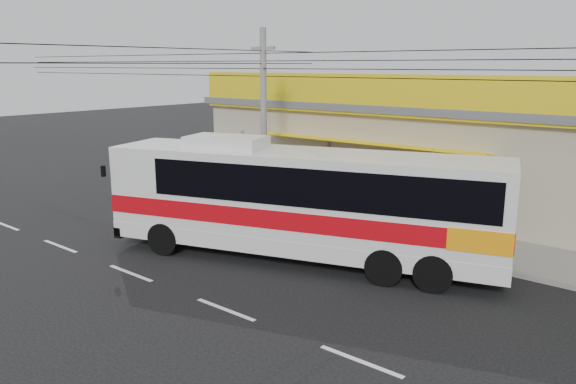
# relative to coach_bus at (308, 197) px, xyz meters

# --- Properties ---
(ground) EXTENTS (120.00, 120.00, 0.00)m
(ground) POSITION_rel_coach_bus_xyz_m (0.65, -1.74, -2.04)
(ground) COLOR black
(ground) RESTS_ON ground
(sidewalk) EXTENTS (30.00, 3.20, 0.15)m
(sidewalk) POSITION_rel_coach_bus_xyz_m (0.65, 4.26, -1.97)
(sidewalk) COLOR slate
(sidewalk) RESTS_ON ground
(lane_markings) EXTENTS (50.00, 0.12, 0.01)m
(lane_markings) POSITION_rel_coach_bus_xyz_m (0.65, -4.24, -2.04)
(lane_markings) COLOR silver
(lane_markings) RESTS_ON ground
(storefront_building) EXTENTS (22.60, 9.20, 5.70)m
(storefront_building) POSITION_rel_coach_bus_xyz_m (0.65, 9.80, 0.26)
(storefront_building) COLOR #AAA189
(storefront_building) RESTS_ON ground
(coach_bus) EXTENTS (12.59, 6.32, 3.82)m
(coach_bus) POSITION_rel_coach_bus_xyz_m (0.00, 0.00, 0.00)
(coach_bus) COLOR silver
(coach_bus) RESTS_ON ground
(motorbike_red) EXTENTS (2.26, 1.44, 1.12)m
(motorbike_red) POSITION_rel_coach_bus_xyz_m (-11.59, 3.23, -1.33)
(motorbike_red) COLOR #9C110B
(motorbike_red) RESTS_ON sidewalk
(motorbike_dark) EXTENTS (1.76, 1.14, 1.03)m
(motorbike_dark) POSITION_rel_coach_bus_xyz_m (-10.22, 2.96, -1.38)
(motorbike_dark) COLOR black
(motorbike_dark) RESTS_ON sidewalk
(utility_pole) EXTENTS (34.00, 14.00, 7.38)m
(utility_pole) POSITION_rel_coach_bus_xyz_m (-3.98, 2.46, 4.04)
(utility_pole) COLOR slate
(utility_pole) RESTS_ON ground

